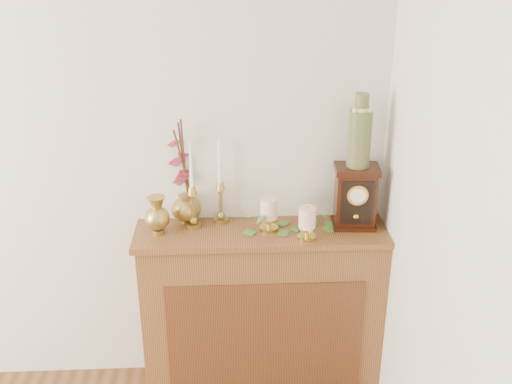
{
  "coord_description": "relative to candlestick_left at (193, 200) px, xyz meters",
  "views": [
    {
      "loc": [
        1.24,
        -0.47,
        2.25
      ],
      "look_at": [
        1.36,
        2.05,
        1.15
      ],
      "focal_mm": 42.0,
      "sensor_mm": 36.0,
      "label": 1
    }
  ],
  "objects": [
    {
      "name": "ivy_garland",
      "position": [
        0.47,
        -0.02,
        -0.13
      ],
      "size": [
        0.49,
        0.19,
        0.09
      ],
      "rotation": [
        0.0,
        0.0,
        0.12
      ],
      "color": "#3C772D",
      "rests_on": "console_shelf"
    },
    {
      "name": "pillar_candle_left",
      "position": [
        0.36,
        -0.05,
        -0.05
      ],
      "size": [
        0.09,
        0.09,
        0.18
      ],
      "rotation": [
        0.0,
        0.0,
        0.1
      ],
      "color": "gold",
      "rests_on": "console_shelf"
    },
    {
      "name": "ceramic_vase",
      "position": [
        0.78,
        -0.02,
        0.32
      ],
      "size": [
        0.11,
        0.11,
        0.35
      ],
      "rotation": [
        0.0,
        0.0,
        -0.06
      ],
      "color": "#1B3728",
      "rests_on": "mantel_clock"
    },
    {
      "name": "bud_vase",
      "position": [
        -0.17,
        -0.06,
        -0.05
      ],
      "size": [
        0.12,
        0.12,
        0.19
      ],
      "rotation": [
        0.0,
        0.0,
        0.03
      ],
      "color": "tan",
      "rests_on": "console_shelf"
    },
    {
      "name": "candlestick_left",
      "position": [
        0.0,
        0.0,
        0.0
      ],
      "size": [
        0.07,
        0.07,
        0.44
      ],
      "rotation": [
        0.0,
        0.0,
        0.11
      ],
      "color": "tan",
      "rests_on": "console_shelf"
    },
    {
      "name": "console_shelf",
      "position": [
        0.34,
        -0.05,
        -0.64
      ],
      "size": [
        1.24,
        0.34,
        0.93
      ],
      "color": "brown",
      "rests_on": "ground"
    },
    {
      "name": "ginger_jar",
      "position": [
        -0.05,
        0.1,
        0.1
      ],
      "size": [
        0.22,
        0.24,
        0.54
      ],
      "rotation": [
        0.0,
        0.0,
        -0.43
      ],
      "color": "tan",
      "rests_on": "console_shelf"
    },
    {
      "name": "candlestick_center",
      "position": [
        0.13,
        0.05,
        -0.0
      ],
      "size": [
        0.07,
        0.07,
        0.43
      ],
      "rotation": [
        0.0,
        0.0,
        -0.41
      ],
      "color": "tan",
      "rests_on": "console_shelf"
    },
    {
      "name": "mantel_clock",
      "position": [
        0.78,
        -0.02,
        0.01
      ],
      "size": [
        0.22,
        0.16,
        0.31
      ],
      "rotation": [
        0.0,
        0.0,
        -0.06
      ],
      "color": "black",
      "rests_on": "console_shelf"
    },
    {
      "name": "pillar_candle_right",
      "position": [
        0.53,
        -0.15,
        -0.05
      ],
      "size": [
        0.09,
        0.09,
        0.17
      ],
      "rotation": [
        0.0,
        0.0,
        -0.4
      ],
      "color": "gold",
      "rests_on": "console_shelf"
    }
  ]
}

